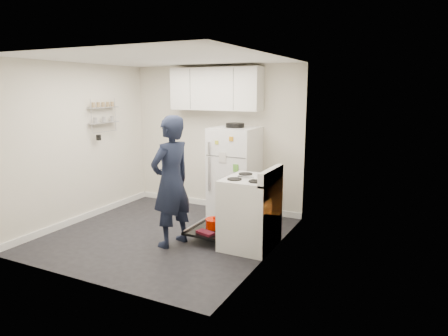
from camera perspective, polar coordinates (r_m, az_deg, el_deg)
The scene contains 7 objects.
room at distance 5.73m, azimuth -8.77°, elevation 2.13°, with size 3.21×3.21×2.51m.
electric_range at distance 5.39m, azimuth 3.64°, elevation -6.42°, with size 0.66×0.76×1.10m.
open_oven_door at distance 5.72m, azimuth -1.71°, elevation -8.40°, with size 0.55×0.72×0.21m.
refrigerator at distance 6.57m, azimuth 1.54°, elevation -0.61°, with size 0.72×0.74×1.56m.
upper_cabinets at distance 6.79m, azimuth -1.18°, elevation 11.22°, with size 1.60×0.33×0.70m, color silver.
wall_shelf_rack at distance 6.97m, azimuth -16.86°, elevation 7.26°, with size 0.14×0.60×0.61m.
person at distance 5.37m, azimuth -7.56°, elevation -1.95°, with size 0.65×0.42×1.77m, color black.
Camera 1 is at (3.23, -4.60, 2.10)m, focal length 32.00 mm.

